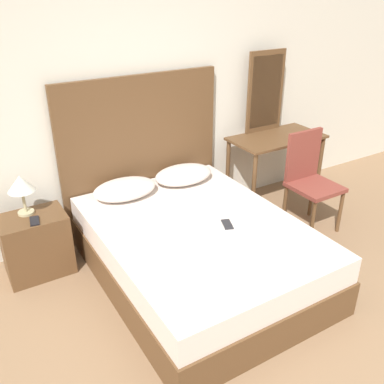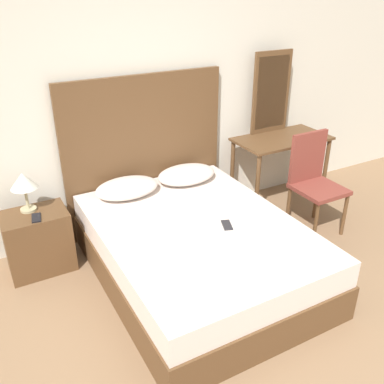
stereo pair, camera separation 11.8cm
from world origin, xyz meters
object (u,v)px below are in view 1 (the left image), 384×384
phone_on_bed (227,224)px  chair (309,175)px  table_lamp (21,185)px  phone_on_nightstand (35,221)px  bed (198,251)px  vanity_desk (276,148)px  nightstand (36,245)px

phone_on_bed → chair: size_ratio=0.17×
phone_on_bed → chair: bearing=14.0°
table_lamp → phone_on_nightstand: 0.30m
bed → vanity_desk: size_ratio=2.03×
phone_on_bed → nightstand: 1.61m
nightstand → table_lamp: (-0.02, 0.07, 0.53)m
vanity_desk → chair: 0.54m
bed → phone_on_bed: 0.35m
bed → chair: 1.43m
bed → phone_on_bed: bearing=-31.8°
bed → table_lamp: table_lamp is taller
nightstand → phone_on_nightstand: size_ratio=3.40×
nightstand → vanity_desk: vanity_desk is taller
bed → vanity_desk: (1.41, 0.71, 0.40)m
nightstand → vanity_desk: 2.57m
chair → bed: bearing=-172.8°
phone_on_bed → nightstand: nightstand is taller
phone_on_bed → table_lamp: size_ratio=0.49×
nightstand → phone_on_nightstand: (0.01, -0.09, 0.28)m
phone_on_bed → vanity_desk: size_ratio=0.17×
bed → vanity_desk: 1.63m
nightstand → phone_on_bed: bearing=-33.6°
chair → vanity_desk: bearing=87.3°
nightstand → bed: bearing=-34.0°
phone_on_bed → table_lamp: (-1.35, 0.96, 0.29)m
phone_on_bed → vanity_desk: 1.48m
phone_on_nightstand → chair: 2.56m
nightstand → phone_on_nightstand: bearing=-85.2°
table_lamp → phone_on_bed: bearing=-35.4°
table_lamp → phone_on_nightstand: (0.03, -0.17, -0.25)m
chair → nightstand: bearing=166.9°
nightstand → chair: size_ratio=0.56×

